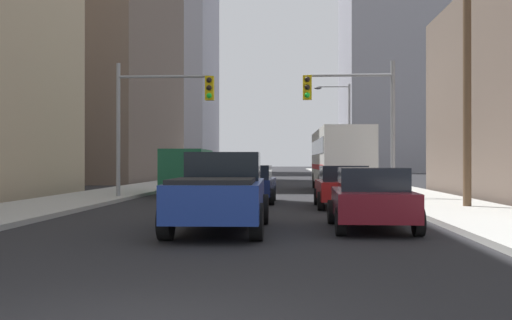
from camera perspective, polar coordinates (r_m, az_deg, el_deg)
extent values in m
cube|color=#9E9E99|center=(56.43, -5.93, -1.76)|extent=(3.67, 160.00, 0.15)
cube|color=#9E9E99|center=(56.05, 8.84, -1.77)|extent=(3.67, 160.00, 0.15)
cube|color=silver|center=(34.73, 7.69, 0.32)|extent=(2.63, 11.53, 2.90)
cube|color=black|center=(34.66, 5.61, 1.19)|extent=(0.14, 10.58, 0.80)
cube|color=red|center=(34.65, 5.61, -0.63)|extent=(0.14, 10.58, 0.28)
cylinder|color=black|center=(38.69, 5.46, -1.87)|extent=(0.32, 1.00, 1.00)
cylinder|color=black|center=(38.86, 8.93, -1.86)|extent=(0.32, 1.00, 1.00)
cylinder|color=black|center=(31.46, 6.04, -2.27)|extent=(0.32, 1.00, 1.00)
cylinder|color=black|center=(31.67, 10.29, -2.25)|extent=(0.32, 1.00, 1.00)
cube|color=navy|center=(14.82, -3.34, -3.51)|extent=(2.11, 5.44, 0.80)
cube|color=black|center=(15.76, -2.95, -0.58)|extent=(1.84, 1.84, 0.70)
cube|color=black|center=(13.46, -3.97, -1.93)|extent=(1.81, 2.41, 0.10)
cylinder|color=black|center=(16.68, -5.98, -4.51)|extent=(0.28, 0.80, 0.80)
cylinder|color=black|center=(16.49, 0.65, -4.56)|extent=(0.28, 0.80, 0.80)
cylinder|color=black|center=(13.29, -8.30, -5.62)|extent=(0.28, 0.80, 0.80)
cylinder|color=black|center=(13.05, 0.04, -5.72)|extent=(0.28, 0.80, 0.80)
cube|color=#195938|center=(30.99, -6.34, -0.80)|extent=(2.11, 5.24, 1.90)
cube|color=black|center=(33.56, -5.62, -0.04)|extent=(1.76, 0.06, 0.60)
cylinder|color=black|center=(32.82, -7.53, -2.43)|extent=(0.24, 0.72, 0.72)
cylinder|color=black|center=(32.52, -4.20, -2.45)|extent=(0.24, 0.72, 0.72)
cylinder|color=black|center=(29.55, -8.70, -2.68)|extent=(0.24, 0.72, 0.72)
cylinder|color=black|center=(29.23, -5.01, -2.71)|extent=(0.24, 0.72, 0.72)
cube|color=maroon|center=(15.49, 10.56, -3.93)|extent=(1.95, 4.26, 0.65)
cube|color=black|center=(15.32, 10.63, -1.73)|extent=(1.65, 1.95, 0.55)
cylinder|color=black|center=(16.76, 7.01, -4.76)|extent=(0.22, 0.64, 0.64)
cylinder|color=black|center=(16.97, 12.86, -4.70)|extent=(0.22, 0.64, 0.64)
cylinder|color=black|center=(14.09, 7.78, -5.63)|extent=(0.22, 0.64, 0.64)
cylinder|color=black|center=(14.34, 14.71, -5.54)|extent=(0.22, 0.64, 0.64)
cube|color=maroon|center=(22.61, 7.98, -2.74)|extent=(1.84, 4.22, 0.65)
cube|color=black|center=(22.44, 8.02, -1.22)|extent=(1.60, 1.91, 0.55)
cylinder|color=black|center=(23.91, 5.63, -3.38)|extent=(0.22, 0.64, 0.64)
cylinder|color=black|center=(24.05, 9.76, -3.35)|extent=(0.22, 0.64, 0.64)
cylinder|color=black|center=(21.23, 5.97, -3.78)|extent=(0.22, 0.64, 0.64)
cylinder|color=black|center=(21.39, 10.61, -3.76)|extent=(0.22, 0.64, 0.64)
cube|color=#141E4C|center=(25.14, -0.46, -2.48)|extent=(1.94, 4.26, 0.65)
cube|color=black|center=(24.97, -0.48, -1.11)|extent=(1.65, 1.95, 0.55)
cylinder|color=black|center=(26.56, -2.15, -3.05)|extent=(0.22, 0.64, 0.64)
cylinder|color=black|center=(26.46, 1.59, -3.06)|extent=(0.22, 0.64, 0.64)
cylinder|color=black|center=(23.88, -2.72, -3.38)|extent=(0.22, 0.64, 0.64)
cylinder|color=black|center=(23.77, 1.43, -3.39)|extent=(0.22, 0.64, 0.64)
cylinder|color=gray|center=(27.97, -12.56, 2.59)|extent=(0.18, 0.18, 6.00)
cylinder|color=gray|center=(27.71, -8.48, 7.60)|extent=(4.05, 0.12, 0.12)
cube|color=gold|center=(27.32, -4.29, 6.60)|extent=(0.38, 0.30, 1.05)
sphere|color=black|center=(27.20, -4.34, 7.35)|extent=(0.24, 0.24, 0.24)
sphere|color=black|center=(27.16, -4.34, 6.64)|extent=(0.24, 0.24, 0.24)
sphere|color=#19D833|center=(27.12, -4.34, 5.93)|extent=(0.24, 0.24, 0.24)
cylinder|color=gray|center=(27.33, 12.47, 2.65)|extent=(0.18, 0.18, 6.00)
cylinder|color=gray|center=(27.31, 8.62, 7.71)|extent=(3.68, 0.12, 0.12)
cube|color=gold|center=(27.12, 4.73, 6.65)|extent=(0.38, 0.30, 1.05)
sphere|color=black|center=(27.00, 4.74, 7.41)|extent=(0.24, 0.24, 0.24)
sphere|color=black|center=(26.95, 4.74, 6.69)|extent=(0.24, 0.24, 0.24)
sphere|color=#19D833|center=(26.91, 4.74, 5.97)|extent=(0.24, 0.24, 0.24)
cylinder|color=brown|center=(22.56, 18.84, 8.00)|extent=(0.28, 0.28, 9.72)
cylinder|color=gray|center=(47.01, 8.59, 2.40)|extent=(0.16, 0.16, 7.50)
cylinder|color=gray|center=(47.20, 7.15, 6.71)|extent=(2.35, 0.10, 0.10)
ellipsoid|color=#4C4C51|center=(47.12, 5.72, 6.60)|extent=(0.56, 0.32, 0.20)
cube|color=#66564C|center=(59.46, -17.99, 13.79)|extent=(19.16, 22.84, 31.96)
cube|color=#93939E|center=(101.89, -9.23, 12.97)|extent=(17.93, 21.27, 49.53)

